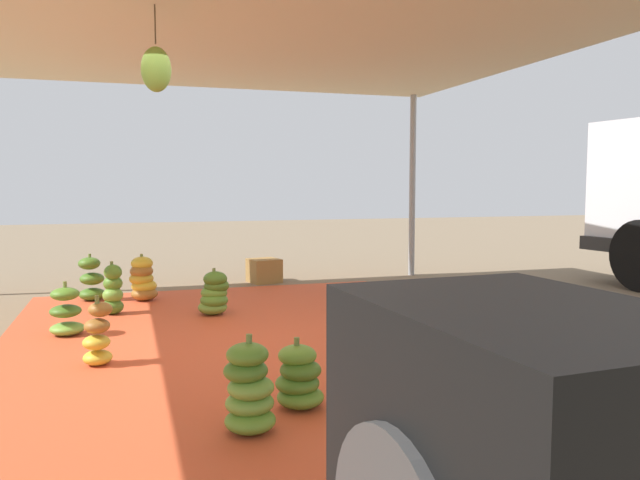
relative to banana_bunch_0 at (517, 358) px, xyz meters
name	(u,v)px	position (x,y,z in m)	size (l,w,h in m)	color
ground_plane	(544,326)	(-1.71, 1.52, -0.25)	(40.00, 40.00, 0.00)	#7F6B51
tarp_orange	(262,348)	(-1.71, -1.48, -0.24)	(6.72, 4.65, 0.01)	#D1512D
tent_canopy	(249,20)	(-1.71, -1.57, 2.63)	(8.00, 7.00, 2.96)	#9EA0A5
banana_bunch_0	(517,358)	(0.00, 0.00, 0.00)	(0.42, 0.43, 0.56)	#477523
banana_bunch_1	(91,281)	(-4.61, -3.06, 0.01)	(0.42, 0.42, 0.59)	#477523
banana_bunch_2	(423,317)	(-1.38, -0.04, 0.01)	(0.38, 0.38, 0.57)	#6B9E38
banana_bunch_3	(66,313)	(-2.73, -3.20, -0.03)	(0.42, 0.42, 0.53)	#75A83D
banana_bunch_4	(563,439)	(1.21, -0.58, -0.04)	(0.43, 0.43, 0.47)	#75A83D
banana_bunch_5	(98,336)	(-1.56, -2.86, 0.00)	(0.34, 0.33, 0.58)	gold
banana_bunch_6	(143,280)	(-4.41, -2.43, 0.02)	(0.45, 0.46, 0.59)	#996628
banana_bunch_7	(299,379)	(-0.15, -1.56, -0.05)	(0.41, 0.41, 0.46)	#60932D
banana_bunch_8	(113,291)	(-3.64, -2.78, 0.02)	(0.30, 0.30, 0.60)	#477523
banana_bunch_9	(495,340)	(-0.69, 0.27, -0.06)	(0.45, 0.44, 0.43)	#75A83D
banana_bunch_10	(249,390)	(0.15, -1.95, 0.01)	(0.40, 0.40, 0.59)	#60932D
banana_bunch_11	(368,360)	(-0.44, -0.96, -0.05)	(0.46, 0.48, 0.46)	#75A83D
banana_bunch_12	(214,294)	(-3.27, -1.69, -0.01)	(0.46, 0.45, 0.53)	#6B9E38
crate_0	(264,271)	(-5.48, -0.64, -0.07)	(0.42, 0.43, 0.35)	olive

